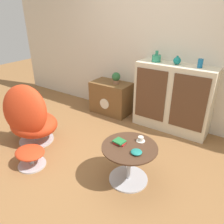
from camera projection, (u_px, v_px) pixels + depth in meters
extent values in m
plane|color=olive|center=(92.00, 164.00, 2.82)|extent=(12.00, 12.00, 0.00)
cube|color=beige|center=(154.00, 43.00, 3.49)|extent=(6.40, 0.06, 2.60)
cube|color=beige|center=(172.00, 98.00, 3.42)|extent=(1.18, 0.37, 1.07)
cube|color=brown|center=(150.00, 95.00, 3.41)|extent=(0.50, 0.01, 0.81)
cube|color=brown|center=(188.00, 103.00, 3.11)|extent=(0.50, 0.01, 0.81)
cube|color=brown|center=(111.00, 98.00, 4.08)|extent=(0.72, 0.43, 0.59)
cylinder|color=beige|center=(104.00, 104.00, 3.94)|extent=(0.19, 0.01, 0.19)
cylinder|color=#B7B7BC|center=(37.00, 140.00, 3.31)|extent=(0.50, 0.50, 0.02)
cylinder|color=#B7B7BC|center=(36.00, 136.00, 3.28)|extent=(0.06, 0.06, 0.09)
ellipsoid|color=red|center=(34.00, 124.00, 3.19)|extent=(0.82, 0.74, 0.33)
ellipsoid|color=red|center=(24.00, 110.00, 2.96)|extent=(0.79, 0.58, 0.75)
cylinder|color=#B7B7BC|center=(32.00, 164.00, 2.79)|extent=(0.35, 0.35, 0.02)
cylinder|color=#B7B7BC|center=(31.00, 160.00, 2.76)|extent=(0.04, 0.04, 0.13)
ellipsoid|color=red|center=(30.00, 152.00, 2.71)|extent=(0.39, 0.33, 0.09)
cylinder|color=#B7B7BC|center=(128.00, 178.00, 2.56)|extent=(0.45, 0.45, 0.02)
cylinder|color=#B7B7BC|center=(129.00, 163.00, 2.46)|extent=(0.04, 0.04, 0.42)
cylinder|color=#472D1E|center=(130.00, 147.00, 2.37)|extent=(0.62, 0.62, 0.02)
cylinder|color=#2D8E6B|center=(156.00, 58.00, 3.33)|extent=(0.14, 0.14, 0.10)
cylinder|color=#2D8E6B|center=(157.00, 53.00, 3.30)|extent=(0.05, 0.05, 0.06)
ellipsoid|color=#147A75|center=(177.00, 61.00, 3.17)|extent=(0.11, 0.11, 0.11)
cylinder|color=#147A75|center=(178.00, 57.00, 3.14)|extent=(0.03, 0.03, 0.02)
cylinder|color=#196699|center=(200.00, 63.00, 3.00)|extent=(0.07, 0.07, 0.12)
cylinder|color=#996B4C|center=(116.00, 82.00, 3.89)|extent=(0.10, 0.10, 0.06)
sphere|color=#2D6638|center=(116.00, 77.00, 3.85)|extent=(0.15, 0.15, 0.15)
cylinder|color=silver|center=(141.00, 141.00, 2.46)|extent=(0.10, 0.10, 0.01)
cylinder|color=silver|center=(141.00, 139.00, 2.45)|extent=(0.06, 0.06, 0.05)
cube|color=red|center=(120.00, 142.00, 2.42)|extent=(0.13, 0.12, 0.02)
cube|color=#237038|center=(119.00, 141.00, 2.41)|extent=(0.14, 0.12, 0.02)
ellipsoid|color=#1E7A70|center=(136.00, 152.00, 2.24)|extent=(0.12, 0.12, 0.04)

